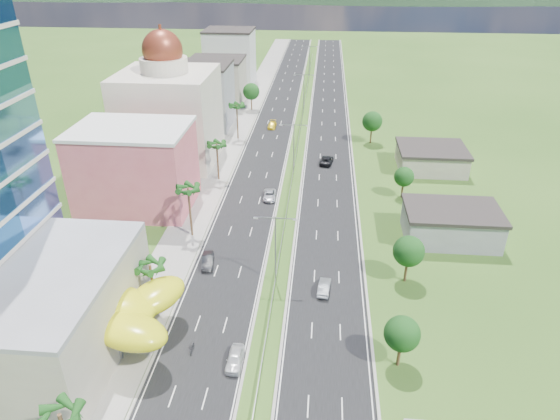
# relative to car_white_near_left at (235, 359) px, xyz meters

# --- Properties ---
(ground) EXTENTS (500.00, 500.00, 0.00)m
(ground) POSITION_rel_car_white_near_left_xyz_m (3.20, 6.58, -0.83)
(ground) COLOR #2D5119
(ground) RESTS_ON ground
(road_left) EXTENTS (11.00, 260.00, 0.04)m
(road_left) POSITION_rel_car_white_near_left_xyz_m (-4.30, 96.58, -0.81)
(road_left) COLOR black
(road_left) RESTS_ON ground
(road_right) EXTENTS (11.00, 260.00, 0.04)m
(road_right) POSITION_rel_car_white_near_left_xyz_m (10.70, 96.58, -0.81)
(road_right) COLOR black
(road_right) RESTS_ON ground
(sidewalk_left) EXTENTS (7.00, 260.00, 0.12)m
(sidewalk_left) POSITION_rel_car_white_near_left_xyz_m (-13.80, 96.58, -0.77)
(sidewalk_left) COLOR gray
(sidewalk_left) RESTS_ON ground
(median_guardrail) EXTENTS (0.10, 216.06, 0.76)m
(median_guardrail) POSITION_rel_car_white_near_left_xyz_m (3.20, 78.57, -0.21)
(median_guardrail) COLOR gray
(median_guardrail) RESTS_ON ground
(streetlight_median_b) EXTENTS (6.04, 0.25, 11.00)m
(streetlight_median_b) POSITION_rel_car_white_near_left_xyz_m (3.20, 16.58, 5.92)
(streetlight_median_b) COLOR gray
(streetlight_median_b) RESTS_ON ground
(streetlight_median_c) EXTENTS (6.04, 0.25, 11.00)m
(streetlight_median_c) POSITION_rel_car_white_near_left_xyz_m (3.20, 56.58, 5.92)
(streetlight_median_c) COLOR gray
(streetlight_median_c) RESTS_ON ground
(streetlight_median_d) EXTENTS (6.04, 0.25, 11.00)m
(streetlight_median_d) POSITION_rel_car_white_near_left_xyz_m (3.20, 101.58, 5.92)
(streetlight_median_d) COLOR gray
(streetlight_median_d) RESTS_ON ground
(streetlight_median_e) EXTENTS (6.04, 0.25, 11.00)m
(streetlight_median_e) POSITION_rel_car_white_near_left_xyz_m (3.20, 146.58, 5.92)
(streetlight_median_e) COLOR gray
(streetlight_median_e) RESTS_ON ground
(lime_canopy) EXTENTS (18.00, 15.00, 7.40)m
(lime_canopy) POSITION_rel_car_white_near_left_xyz_m (-16.80, 2.58, 4.17)
(lime_canopy) COLOR #CECD14
(lime_canopy) RESTS_ON ground
(pink_shophouse) EXTENTS (20.00, 15.00, 15.00)m
(pink_shophouse) POSITION_rel_car_white_near_left_xyz_m (-24.80, 38.58, 6.67)
(pink_shophouse) COLOR #CD5463
(pink_shophouse) RESTS_ON ground
(domed_building) EXTENTS (20.00, 20.00, 28.70)m
(domed_building) POSITION_rel_car_white_near_left_xyz_m (-24.80, 61.58, 10.53)
(domed_building) COLOR beige
(domed_building) RESTS_ON ground
(midrise_grey) EXTENTS (16.00, 15.00, 16.00)m
(midrise_grey) POSITION_rel_car_white_near_left_xyz_m (-23.80, 86.58, 7.17)
(midrise_grey) COLOR gray
(midrise_grey) RESTS_ON ground
(midrise_beige) EXTENTS (16.00, 15.00, 13.00)m
(midrise_beige) POSITION_rel_car_white_near_left_xyz_m (-23.80, 108.58, 5.67)
(midrise_beige) COLOR gray
(midrise_beige) RESTS_ON ground
(midrise_white) EXTENTS (16.00, 15.00, 18.00)m
(midrise_white) POSITION_rel_car_white_near_left_xyz_m (-23.80, 131.58, 8.17)
(midrise_white) COLOR silver
(midrise_white) RESTS_ON ground
(shed_near) EXTENTS (15.00, 10.00, 5.00)m
(shed_near) POSITION_rel_car_white_near_left_xyz_m (31.20, 31.58, 1.67)
(shed_near) COLOR gray
(shed_near) RESTS_ON ground
(shed_far) EXTENTS (14.00, 12.00, 4.40)m
(shed_far) POSITION_rel_car_white_near_left_xyz_m (33.20, 61.58, 1.37)
(shed_far) COLOR gray
(shed_far) RESTS_ON ground
(palm_tree_a) EXTENTS (3.60, 3.60, 9.10)m
(palm_tree_a) POSITION_rel_car_white_near_left_xyz_m (-12.30, -15.42, 7.20)
(palm_tree_a) COLOR #47301C
(palm_tree_a) RESTS_ON ground
(palm_tree_b) EXTENTS (3.60, 3.60, 8.10)m
(palm_tree_b) POSITION_rel_car_white_near_left_xyz_m (-12.30, 8.58, 6.24)
(palm_tree_b) COLOR #47301C
(palm_tree_b) RESTS_ON ground
(palm_tree_c) EXTENTS (3.60, 3.60, 9.60)m
(palm_tree_c) POSITION_rel_car_white_near_left_xyz_m (-12.30, 28.58, 7.67)
(palm_tree_c) COLOR #47301C
(palm_tree_c) RESTS_ON ground
(palm_tree_d) EXTENTS (3.60, 3.60, 8.60)m
(palm_tree_d) POSITION_rel_car_white_near_left_xyz_m (-12.30, 51.58, 6.72)
(palm_tree_d) COLOR #47301C
(palm_tree_d) RESTS_ON ground
(palm_tree_e) EXTENTS (3.60, 3.60, 9.40)m
(palm_tree_e) POSITION_rel_car_white_near_left_xyz_m (-12.30, 76.58, 7.48)
(palm_tree_e) COLOR #47301C
(palm_tree_e) RESTS_ON ground
(leafy_tree_lfar) EXTENTS (4.90, 4.90, 8.05)m
(leafy_tree_lfar) POSITION_rel_car_white_near_left_xyz_m (-12.30, 101.58, 4.75)
(leafy_tree_lfar) COLOR #47301C
(leafy_tree_lfar) RESTS_ON ground
(leafy_tree_ra) EXTENTS (4.20, 4.20, 6.90)m
(leafy_tree_ra) POSITION_rel_car_white_near_left_xyz_m (19.20, 1.58, 3.95)
(leafy_tree_ra) COLOR #47301C
(leafy_tree_ra) RESTS_ON ground
(leafy_tree_rb) EXTENTS (4.55, 4.55, 7.47)m
(leafy_tree_rb) POSITION_rel_car_white_near_left_xyz_m (22.20, 18.58, 4.35)
(leafy_tree_rb) COLOR #47301C
(leafy_tree_rb) RESTS_ON ground
(leafy_tree_rc) EXTENTS (3.85, 3.85, 6.33)m
(leafy_tree_rc) POSITION_rel_car_white_near_left_xyz_m (25.20, 46.58, 3.55)
(leafy_tree_rc) COLOR #47301C
(leafy_tree_rc) RESTS_ON ground
(leafy_tree_rd) EXTENTS (4.90, 4.90, 8.05)m
(leafy_tree_rd) POSITION_rel_car_white_near_left_xyz_m (21.20, 76.58, 4.75)
(leafy_tree_rd) COLOR #47301C
(leafy_tree_rd) RESTS_ON ground
(car_white_near_left) EXTENTS (1.90, 4.63, 1.57)m
(car_white_near_left) POSITION_rel_car_white_near_left_xyz_m (0.00, 0.00, 0.00)
(car_white_near_left) COLOR silver
(car_white_near_left) RESTS_ON road_left
(car_dark_left) EXTENTS (2.42, 5.04, 1.59)m
(car_dark_left) POSITION_rel_car_white_near_left_xyz_m (-7.67, 20.00, 0.01)
(car_dark_left) COLOR black
(car_dark_left) RESTS_ON road_left
(car_silver_mid_left) EXTENTS (2.70, 5.22, 1.41)m
(car_silver_mid_left) POSITION_rel_car_white_near_left_xyz_m (-0.60, 43.58, -0.08)
(car_silver_mid_left) COLOR #B2B4BB
(car_silver_mid_left) RESTS_ON road_left
(car_yellow_far_left) EXTENTS (2.15, 5.16, 1.49)m
(car_yellow_far_left) POSITION_rel_car_white_near_left_xyz_m (-4.52, 86.01, -0.04)
(car_yellow_far_left) COLOR yellow
(car_yellow_far_left) RESTS_ON road_left
(car_silver_right) EXTENTS (2.03, 4.67, 1.49)m
(car_silver_right) POSITION_rel_car_white_near_left_xyz_m (10.34, 14.97, -0.04)
(car_silver_right) COLOR #989B9F
(car_silver_right) RESTS_ON road_right
(car_dark_far_right) EXTENTS (3.40, 5.93, 1.56)m
(car_dark_far_right) POSITION_rel_car_white_near_left_xyz_m (10.36, 62.28, -0.01)
(car_dark_far_right) COLOR black
(car_dark_far_right) RESTS_ON road_right
(motorcycle) EXTENTS (0.72, 2.11, 1.34)m
(motorcycle) POSITION_rel_car_white_near_left_xyz_m (-5.59, 1.58, -0.12)
(motorcycle) COLOR black
(motorcycle) RESTS_ON road_left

